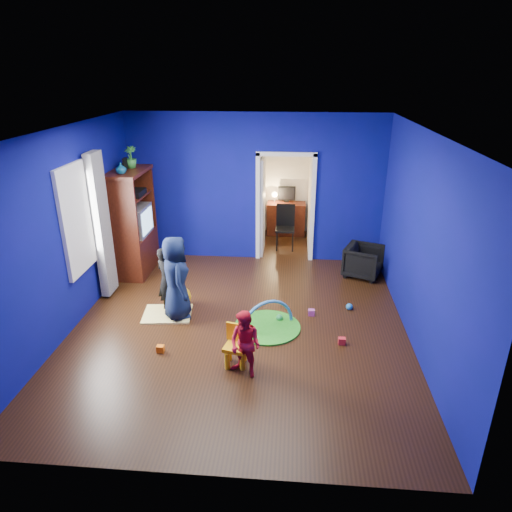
# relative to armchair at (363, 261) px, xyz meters

# --- Properties ---
(floor) EXTENTS (5.00, 5.50, 0.01)m
(floor) POSITION_rel_armchair_xyz_m (-2.10, -2.02, -0.30)
(floor) COLOR black
(floor) RESTS_ON ground
(ceiling) EXTENTS (5.00, 5.50, 0.01)m
(ceiling) POSITION_rel_armchair_xyz_m (-2.10, -2.02, 2.60)
(ceiling) COLOR white
(ceiling) RESTS_ON wall_back
(wall_back) EXTENTS (5.00, 0.02, 2.90)m
(wall_back) POSITION_rel_armchair_xyz_m (-2.10, 0.73, 1.15)
(wall_back) COLOR navy
(wall_back) RESTS_ON floor
(wall_front) EXTENTS (5.00, 0.02, 2.90)m
(wall_front) POSITION_rel_armchair_xyz_m (-2.10, -4.77, 1.15)
(wall_front) COLOR navy
(wall_front) RESTS_ON floor
(wall_left) EXTENTS (0.02, 5.50, 2.90)m
(wall_left) POSITION_rel_armchair_xyz_m (-4.60, -2.02, 1.15)
(wall_left) COLOR navy
(wall_left) RESTS_ON floor
(wall_right) EXTENTS (0.02, 5.50, 2.90)m
(wall_right) POSITION_rel_armchair_xyz_m (0.40, -2.02, 1.15)
(wall_right) COLOR navy
(wall_right) RESTS_ON floor
(alcove) EXTENTS (1.00, 1.75, 2.50)m
(alcove) POSITION_rel_armchair_xyz_m (-1.50, 1.61, 0.95)
(alcove) COLOR silver
(alcove) RESTS_ON floor
(armchair) EXTENTS (0.85, 0.84, 0.60)m
(armchair) POSITION_rel_armchair_xyz_m (0.00, 0.00, 0.00)
(armchair) COLOR black
(armchair) RESTS_ON floor
(child_black) EXTENTS (0.48, 0.48, 1.12)m
(child_black) POSITION_rel_armchair_xyz_m (-3.29, -1.66, 0.26)
(child_black) COLOR black
(child_black) RESTS_ON floor
(child_navy) EXTENTS (0.65, 0.77, 1.34)m
(child_navy) POSITION_rel_armchair_xyz_m (-3.10, -1.79, 0.37)
(child_navy) COLOR #0D1433
(child_navy) RESTS_ON floor
(toddler_red) EXTENTS (0.55, 0.51, 0.90)m
(toddler_red) POSITION_rel_armchair_xyz_m (-1.89, -3.17, 0.15)
(toddler_red) COLOR red
(toddler_red) RESTS_ON floor
(vase) EXTENTS (0.23, 0.23, 0.19)m
(vase) POSITION_rel_armchair_xyz_m (-4.30, -0.43, 1.76)
(vase) COLOR #0C6467
(vase) RESTS_ON tv_armoire
(potted_plant) EXTENTS (0.22, 0.22, 0.39)m
(potted_plant) POSITION_rel_armchair_xyz_m (-4.30, 0.09, 1.86)
(potted_plant) COLOR green
(potted_plant) RESTS_ON tv_armoire
(tv_armoire) EXTENTS (0.58, 1.14, 1.96)m
(tv_armoire) POSITION_rel_armchair_xyz_m (-4.30, -0.13, 0.68)
(tv_armoire) COLOR #3B1309
(tv_armoire) RESTS_ON floor
(crt_tv) EXTENTS (0.46, 0.70, 0.54)m
(crt_tv) POSITION_rel_armchair_xyz_m (-4.26, -0.13, 0.72)
(crt_tv) COLOR silver
(crt_tv) RESTS_ON tv_armoire
(yellow_blanket) EXTENTS (0.81, 0.68, 0.03)m
(yellow_blanket) POSITION_rel_armchair_xyz_m (-3.29, -1.76, -0.28)
(yellow_blanket) COLOR #F2E07A
(yellow_blanket) RESTS_ON floor
(hopper_ball) EXTENTS (0.41, 0.41, 0.41)m
(hopper_ball) POSITION_rel_armchair_xyz_m (-3.15, -1.54, -0.10)
(hopper_ball) COLOR yellow
(hopper_ball) RESTS_ON floor
(kid_chair) EXTENTS (0.34, 0.34, 0.50)m
(kid_chair) POSITION_rel_armchair_xyz_m (-2.04, -2.97, -0.05)
(kid_chair) COLOR yellow
(kid_chair) RESTS_ON floor
(play_mat) EXTENTS (1.01, 1.01, 0.03)m
(play_mat) POSITION_rel_armchair_xyz_m (-1.68, -2.02, -0.28)
(play_mat) COLOR #479B23
(play_mat) RESTS_ON floor
(toy_arch) EXTENTS (0.79, 0.52, 0.89)m
(toy_arch) POSITION_rel_armchair_xyz_m (-1.68, -2.02, -0.28)
(toy_arch) COLOR #3F8CD8
(toy_arch) RESTS_ON floor
(window_left) EXTENTS (0.03, 0.95, 1.55)m
(window_left) POSITION_rel_armchair_xyz_m (-4.58, -1.67, 1.25)
(window_left) COLOR white
(window_left) RESTS_ON wall_left
(curtain) EXTENTS (0.14, 0.42, 2.40)m
(curtain) POSITION_rel_armchair_xyz_m (-4.47, -1.12, 0.95)
(curtain) COLOR slate
(curtain) RESTS_ON floor
(doorway) EXTENTS (1.16, 0.10, 2.10)m
(doorway) POSITION_rel_armchair_xyz_m (-1.50, 0.73, 0.75)
(doorway) COLOR white
(doorway) RESTS_ON floor
(study_desk) EXTENTS (0.88, 0.44, 0.75)m
(study_desk) POSITION_rel_armchair_xyz_m (-1.50, 2.24, 0.08)
(study_desk) COLOR #3D140A
(study_desk) RESTS_ON floor
(desk_monitor) EXTENTS (0.40, 0.05, 0.32)m
(desk_monitor) POSITION_rel_armchair_xyz_m (-1.50, 2.36, 0.65)
(desk_monitor) COLOR black
(desk_monitor) RESTS_ON study_desk
(desk_lamp) EXTENTS (0.14, 0.14, 0.14)m
(desk_lamp) POSITION_rel_armchair_xyz_m (-1.78, 2.30, 0.63)
(desk_lamp) COLOR #FFD88C
(desk_lamp) RESTS_ON study_desk
(folding_chair) EXTENTS (0.40, 0.40, 0.92)m
(folding_chair) POSITION_rel_armchair_xyz_m (-1.50, 1.28, 0.16)
(folding_chair) COLOR black
(folding_chair) RESTS_ON floor
(book_shelf) EXTENTS (0.88, 0.24, 0.04)m
(book_shelf) POSITION_rel_armchair_xyz_m (-1.50, 2.35, 1.72)
(book_shelf) COLOR white
(book_shelf) RESTS_ON study_desk
(toy_0) EXTENTS (0.10, 0.08, 0.10)m
(toy_0) POSITION_rel_armchair_xyz_m (-0.59, -2.37, -0.25)
(toy_0) COLOR red
(toy_0) RESTS_ON floor
(toy_1) EXTENTS (0.11, 0.11, 0.11)m
(toy_1) POSITION_rel_armchair_xyz_m (-0.38, -1.34, -0.24)
(toy_1) COLOR #227AC4
(toy_1) RESTS_ON floor
(toy_2) EXTENTS (0.10, 0.08, 0.10)m
(toy_2) POSITION_rel_armchair_xyz_m (-3.11, -2.77, -0.25)
(toy_2) COLOR orange
(toy_2) RESTS_ON floor
(toy_3) EXTENTS (0.11, 0.11, 0.11)m
(toy_3) POSITION_rel_armchair_xyz_m (-1.50, -1.79, -0.24)
(toy_3) COLOR green
(toy_3) RESTS_ON floor
(toy_4) EXTENTS (0.10, 0.08, 0.10)m
(toy_4) POSITION_rel_armchair_xyz_m (-1.00, -1.58, -0.25)
(toy_4) COLOR #C3499F
(toy_4) RESTS_ON floor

